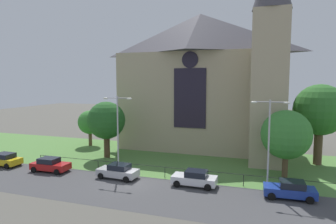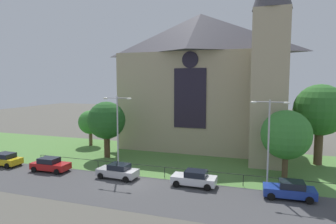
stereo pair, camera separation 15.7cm
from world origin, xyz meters
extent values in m
plane|color=#56544C|center=(0.00, 10.00, 0.00)|extent=(160.00, 160.00, 0.00)
cube|color=#424244|center=(0.00, -2.00, 0.00)|extent=(120.00, 8.00, 0.01)
cube|color=#517F3D|center=(0.00, 8.00, 0.00)|extent=(120.00, 20.00, 0.01)
cube|color=tan|center=(2.50, 18.77, 7.00)|extent=(22.00, 12.00, 14.00)
pyramid|color=#47444C|center=(2.50, 18.77, 17.00)|extent=(22.00, 12.00, 6.00)
cube|color=black|center=(2.50, 12.72, 7.70)|extent=(4.40, 0.16, 8.00)
cylinder|color=black|center=(2.50, 12.72, 12.80)|extent=(2.20, 0.15, 2.20)
cube|color=tan|center=(12.50, 10.77, 9.00)|extent=(4.00, 4.00, 18.00)
cylinder|color=black|center=(2.50, 2.50, 1.10)|extent=(31.67, 0.05, 0.05)
cylinder|color=black|center=(-13.34, 2.50, 0.55)|extent=(0.07, 0.07, 1.10)
cylinder|color=black|center=(-5.42, 2.50, 0.55)|extent=(0.06, 0.07, 1.10)
cylinder|color=black|center=(2.50, 2.50, 0.55)|extent=(0.07, 0.07, 1.10)
cylinder|color=black|center=(10.41, 2.50, 0.55)|extent=(0.07, 0.07, 1.10)
cylinder|color=#4C3823|center=(-7.48, 7.99, 1.53)|extent=(0.78, 0.78, 3.06)
sphere|color=#235B23|center=(-7.48, 7.99, 4.90)|extent=(4.90, 4.90, 4.90)
cylinder|color=brown|center=(-13.64, 13.51, 1.15)|extent=(0.53, 0.53, 2.29)
sphere|color=#387F33|center=(-13.64, 13.51, 3.67)|extent=(3.67, 3.67, 3.67)
cylinder|color=brown|center=(14.28, 6.63, 1.30)|extent=(0.58, 0.58, 2.60)
sphere|color=#387F33|center=(14.28, 6.63, 4.50)|extent=(5.07, 5.07, 5.07)
cylinder|color=brown|center=(18.28, 13.02, 2.16)|extent=(0.96, 0.96, 4.33)
sphere|color=#2D6B28|center=(18.28, 13.02, 6.60)|extent=(6.06, 6.06, 6.06)
cylinder|color=#B2B2B7|center=(-2.82, 2.40, 4.19)|extent=(0.16, 0.16, 8.37)
cylinder|color=#B2B2B7|center=(-3.52, 2.40, 8.17)|extent=(1.40, 0.10, 0.10)
cylinder|color=#B2B2B7|center=(-2.12, 2.40, 8.17)|extent=(1.40, 0.10, 0.10)
ellipsoid|color=white|center=(-4.22, 2.40, 8.12)|extent=(0.57, 0.26, 0.20)
ellipsoid|color=white|center=(-1.42, 2.40, 8.12)|extent=(0.57, 0.26, 0.20)
cylinder|color=#B2B2B7|center=(12.56, 2.40, 4.14)|extent=(0.16, 0.16, 8.28)
cylinder|color=#B2B2B7|center=(11.86, 2.40, 8.08)|extent=(1.40, 0.10, 0.10)
cylinder|color=#B2B2B7|center=(13.26, 2.40, 8.08)|extent=(1.40, 0.10, 0.10)
ellipsoid|color=white|center=(11.16, 2.40, 8.03)|extent=(0.57, 0.26, 0.20)
ellipsoid|color=white|center=(13.96, 2.40, 8.03)|extent=(0.57, 0.26, 0.20)
cube|color=gold|center=(-17.02, 0.57, 0.61)|extent=(4.24, 1.91, 0.70)
cube|color=black|center=(-16.82, 0.56, 1.23)|extent=(2.04, 1.65, 0.55)
cylinder|color=black|center=(-18.46, 1.51, 0.32)|extent=(0.65, 0.24, 0.64)
cylinder|color=black|center=(-15.57, -0.37, 0.32)|extent=(0.65, 0.24, 0.64)
cylinder|color=black|center=(-15.53, 1.43, 0.32)|extent=(0.65, 0.24, 0.64)
cube|color=#B21919|center=(-10.21, 0.50, 0.61)|extent=(4.26, 1.95, 0.70)
cube|color=black|center=(-10.41, 0.49, 1.23)|extent=(2.06, 1.67, 0.55)
cylinder|color=black|center=(-8.78, 1.45, 0.32)|extent=(0.65, 0.24, 0.64)
cylinder|color=black|center=(-8.71, -0.35, 0.32)|extent=(0.65, 0.24, 0.64)
cylinder|color=black|center=(-11.72, 1.35, 0.32)|extent=(0.65, 0.24, 0.64)
cylinder|color=black|center=(-11.65, -0.45, 0.32)|extent=(0.65, 0.24, 0.64)
cube|color=#B7B7BC|center=(-2.04, 0.78, 0.61)|extent=(4.28, 1.99, 0.70)
cube|color=black|center=(-1.84, 0.77, 1.23)|extent=(2.07, 1.69, 0.55)
cylinder|color=black|center=(-3.55, -0.05, 0.32)|extent=(0.65, 0.25, 0.64)
cylinder|color=black|center=(-3.46, 1.75, 0.32)|extent=(0.65, 0.25, 0.64)
cylinder|color=black|center=(-0.61, -0.18, 0.32)|extent=(0.65, 0.25, 0.64)
cylinder|color=black|center=(-0.53, 1.61, 0.32)|extent=(0.65, 0.25, 0.64)
cube|color=silver|center=(5.96, 1.07, 0.61)|extent=(4.20, 1.81, 0.70)
cube|color=black|center=(6.16, 1.07, 1.23)|extent=(2.00, 1.61, 0.55)
cylinder|color=black|center=(4.49, 0.16, 0.32)|extent=(0.64, 0.22, 0.64)
cylinder|color=black|center=(4.49, 1.96, 0.32)|extent=(0.64, 0.22, 0.64)
cylinder|color=black|center=(7.43, 0.17, 0.32)|extent=(0.64, 0.22, 0.64)
cylinder|color=black|center=(7.43, 1.97, 0.32)|extent=(0.64, 0.22, 0.64)
cube|color=#1E3899|center=(14.33, 0.74, 0.61)|extent=(4.28, 2.00, 0.70)
cube|color=black|center=(14.53, 0.75, 1.23)|extent=(2.08, 1.70, 0.55)
cylinder|color=black|center=(12.91, -0.23, 0.32)|extent=(0.65, 0.25, 0.64)
cylinder|color=black|center=(12.82, 1.57, 0.32)|extent=(0.65, 0.25, 0.64)
cylinder|color=black|center=(15.84, -0.08, 0.32)|extent=(0.65, 0.25, 0.64)
cylinder|color=black|center=(15.75, 1.72, 0.32)|extent=(0.65, 0.25, 0.64)
camera|label=1|loc=(12.22, -25.51, 9.84)|focal=31.47mm
camera|label=2|loc=(12.37, -25.46, 9.84)|focal=31.47mm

